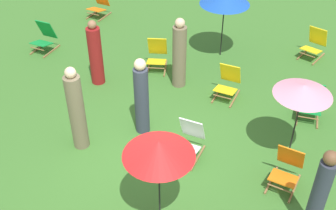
# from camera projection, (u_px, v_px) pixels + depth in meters

# --- Properties ---
(ground_plane) EXTENTS (40.00, 40.00, 0.00)m
(ground_plane) POSITION_uv_depth(u_px,v_px,m) (146.00, 159.00, 8.46)
(ground_plane) COLOR #386B28
(deckchair_0) EXTENTS (0.57, 0.81, 0.83)m
(deckchair_0) POSITION_uv_depth(u_px,v_px,m) (287.00, 169.00, 7.73)
(deckchair_0) COLOR olive
(deckchair_0) RESTS_ON ground
(deckchair_1) EXTENTS (0.51, 0.78, 0.83)m
(deckchair_1) POSITION_uv_depth(u_px,v_px,m) (44.00, 38.00, 11.70)
(deckchair_1) COLOR olive
(deckchair_1) RESTS_ON ground
(deckchair_3) EXTENTS (0.51, 0.78, 0.83)m
(deckchair_3) POSITION_uv_depth(u_px,v_px,m) (189.00, 140.00, 8.35)
(deckchair_3) COLOR olive
(deckchair_3) RESTS_ON ground
(deckchair_4) EXTENTS (0.51, 0.78, 0.83)m
(deckchair_4) POSITION_uv_depth(u_px,v_px,m) (228.00, 83.00, 9.93)
(deckchair_4) COLOR olive
(deckchair_4) RESTS_ON ground
(deckchair_5) EXTENTS (0.68, 0.87, 0.83)m
(deckchair_5) POSITION_uv_depth(u_px,v_px,m) (157.00, 55.00, 10.94)
(deckchair_5) COLOR olive
(deckchair_5) RESTS_ON ground
(deckchair_6) EXTENTS (0.55, 0.80, 0.83)m
(deckchair_6) POSITION_uv_depth(u_px,v_px,m) (310.00, 102.00, 9.34)
(deckchair_6) COLOR olive
(deckchair_6) RESTS_ON ground
(deckchair_9) EXTENTS (0.54, 0.80, 0.83)m
(deckchair_9) POSITION_uv_depth(u_px,v_px,m) (99.00, 5.00, 13.42)
(deckchair_9) COLOR olive
(deckchair_9) RESTS_ON ground
(deckchair_10) EXTENTS (0.69, 0.87, 0.83)m
(deckchair_10) POSITION_uv_depth(u_px,v_px,m) (314.00, 44.00, 11.39)
(deckchair_10) COLOR olive
(deckchair_10) RESTS_ON ground
(umbrella_0) EXTENTS (1.06, 1.06, 1.72)m
(umbrella_0) POSITION_uv_depth(u_px,v_px,m) (303.00, 90.00, 7.55)
(umbrella_0) COLOR black
(umbrella_0) RESTS_ON ground
(umbrella_2) EXTENTS (1.12, 1.12, 1.79)m
(umbrella_2) POSITION_uv_depth(u_px,v_px,m) (159.00, 149.00, 6.30)
(umbrella_2) COLOR black
(umbrella_2) RESTS_ON ground
(person_0) EXTENTS (0.44, 0.44, 1.78)m
(person_0) POSITION_uv_depth(u_px,v_px,m) (179.00, 55.00, 10.04)
(person_0) COLOR #72664C
(person_0) RESTS_ON ground
(person_1) EXTENTS (0.30, 0.30, 1.76)m
(person_1) POSITION_uv_depth(u_px,v_px,m) (142.00, 98.00, 8.66)
(person_1) COLOR #333847
(person_1) RESTS_ON ground
(person_2) EXTENTS (0.44, 0.44, 1.87)m
(person_2) POSITION_uv_depth(u_px,v_px,m) (77.00, 111.00, 8.26)
(person_2) COLOR #72664C
(person_2) RESTS_ON ground
(person_3) EXTENTS (0.44, 0.44, 1.67)m
(person_3) POSITION_uv_depth(u_px,v_px,m) (96.00, 55.00, 10.16)
(person_3) COLOR maroon
(person_3) RESTS_ON ground
(person_4) EXTENTS (0.36, 0.36, 1.77)m
(person_4) POSITION_uv_depth(u_px,v_px,m) (319.00, 195.00, 6.61)
(person_4) COLOR #333847
(person_4) RESTS_ON ground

